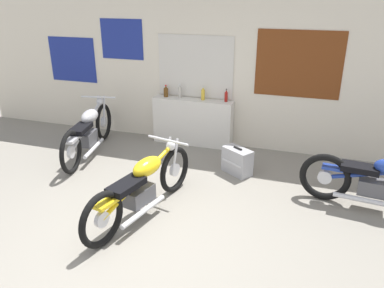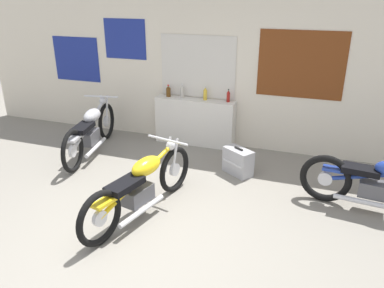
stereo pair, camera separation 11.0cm
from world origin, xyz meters
TOP-DOWN VIEW (x-y plane):
  - ground_plane at (0.00, 0.00)m, footprint 24.00×24.00m
  - wall_back at (-0.01, 3.23)m, footprint 10.00×0.07m
  - sill_counter at (-0.36, 3.05)m, footprint 1.47×0.28m
  - bottle_leftmost at (-0.89, 3.08)m, footprint 0.08×0.08m
  - bottle_left_center at (-0.61, 3.08)m, footprint 0.07×0.07m
  - bottle_center at (-0.18, 3.09)m, footprint 0.07×0.07m
  - bottle_right_center at (0.24, 3.10)m, footprint 0.06×0.06m
  - motorcycle_blue at (2.64, 1.59)m, footprint 2.02×0.64m
  - motorcycle_yellow at (-0.20, 0.56)m, footprint 0.72×2.07m
  - motorcycle_silver at (-1.91, 2.02)m, footprint 0.70×2.12m
  - hard_case_silver at (0.69, 2.09)m, footprint 0.53×0.46m

SIDE VIEW (x-z plane):
  - ground_plane at x=0.00m, z-range 0.00..0.00m
  - hard_case_silver at x=0.69m, z-range -0.01..0.43m
  - motorcycle_blue at x=2.64m, z-range -0.01..0.83m
  - motorcycle_yellow at x=-0.20m, z-range -0.01..0.83m
  - sill_counter at x=-0.36m, z-range 0.00..0.85m
  - motorcycle_silver at x=-1.91m, z-range -0.01..0.88m
  - bottle_leftmost at x=-0.89m, z-range 0.84..1.06m
  - bottle_right_center at x=0.24m, z-range 0.84..1.07m
  - bottle_center at x=-0.18m, z-range 0.84..1.09m
  - bottle_left_center at x=-0.61m, z-range 0.84..1.10m
  - wall_back at x=-0.01m, z-range 0.00..2.80m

